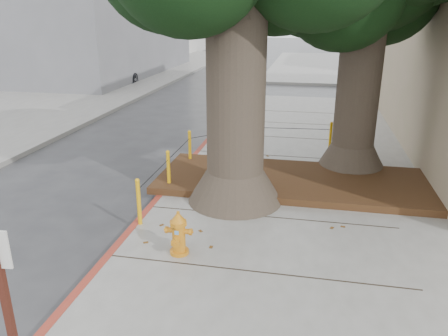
% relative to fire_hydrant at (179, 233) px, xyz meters
% --- Properties ---
extents(ground, '(140.00, 140.00, 0.00)m').
position_rel_fire_hydrant_xyz_m(ground, '(0.84, -0.30, -0.53)').
color(ground, '#28282B').
rests_on(ground, ground).
extents(sidewalk_far, '(16.00, 20.00, 0.15)m').
position_rel_fire_hydrant_xyz_m(sidewalk_far, '(6.84, 29.70, -0.45)').
color(sidewalk_far, slate).
rests_on(sidewalk_far, ground).
extents(curb_red, '(0.14, 26.00, 0.16)m').
position_rel_fire_hydrant_xyz_m(curb_red, '(-1.16, 2.20, -0.45)').
color(curb_red, maroon).
rests_on(curb_red, ground).
extents(planter_bed, '(6.40, 2.60, 0.16)m').
position_rel_fire_hydrant_xyz_m(planter_bed, '(1.74, 3.60, -0.30)').
color(planter_bed, black).
rests_on(planter_bed, sidewalk_main).
extents(bollard_ring, '(3.79, 5.39, 0.95)m').
position_rel_fire_hydrant_xyz_m(bollard_ring, '(-0.03, 4.08, 0.13)').
color(bollard_ring, '#E7A50C').
rests_on(bollard_ring, sidewalk_main).
extents(fire_hydrant, '(0.41, 0.36, 0.78)m').
position_rel_fire_hydrant_xyz_m(fire_hydrant, '(0.00, 0.00, 0.00)').
color(fire_hydrant, orange).
rests_on(fire_hydrant, sidewalk_main).
extents(car_silver, '(3.28, 1.42, 1.10)m').
position_rel_fire_hydrant_xyz_m(car_silver, '(5.17, 19.08, 0.02)').
color(car_silver, '#B0B0B5').
rests_on(car_silver, ground).
extents(car_dark, '(2.03, 4.40, 1.25)m').
position_rel_fire_hydrant_xyz_m(car_dark, '(-9.06, 19.29, 0.09)').
color(car_dark, black).
rests_on(car_dark, ground).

